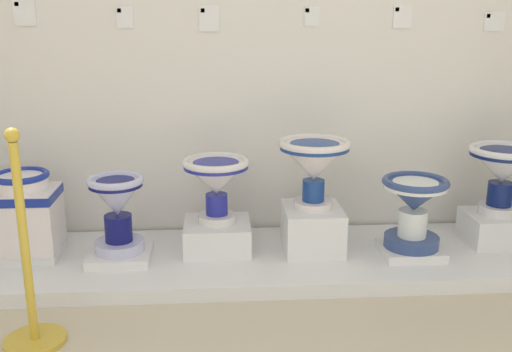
% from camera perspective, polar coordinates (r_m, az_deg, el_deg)
% --- Properties ---
extents(wall_back, '(4.10, 0.06, 3.07)m').
position_cam_1_polar(wall_back, '(3.72, 0.77, 16.75)').
color(wall_back, white).
rests_on(wall_back, ground_plane).
extents(display_platform, '(3.37, 0.87, 0.08)m').
position_cam_1_polar(display_platform, '(3.53, 1.33, -8.12)').
color(display_platform, white).
rests_on(display_platform, ground_plane).
extents(plinth_block_rightmost, '(0.36, 0.28, 0.05)m').
position_cam_1_polar(plinth_block_rightmost, '(3.71, -21.15, -6.93)').
color(plinth_block_rightmost, white).
rests_on(plinth_block_rightmost, display_platform).
extents(antique_toilet_rightmost, '(0.38, 0.32, 0.46)m').
position_cam_1_polar(antique_toilet_rightmost, '(3.62, -21.55, -3.07)').
color(antique_toilet_rightmost, white).
rests_on(antique_toilet_rightmost, plinth_block_rightmost).
extents(plinth_block_squat_floral, '(0.35, 0.33, 0.05)m').
position_cam_1_polar(plinth_block_squat_floral, '(3.52, -13.03, -7.46)').
color(plinth_block_squat_floral, white).
rests_on(plinth_block_squat_floral, display_platform).
extents(antique_toilet_squat_floral, '(0.32, 0.32, 0.44)m').
position_cam_1_polar(antique_toilet_squat_floral, '(3.41, -13.34, -2.70)').
color(antique_toilet_squat_floral, silver).
rests_on(antique_toilet_squat_floral, plinth_block_squat_floral).
extents(plinth_block_slender_white, '(0.39, 0.36, 0.17)m').
position_cam_1_polar(plinth_block_slender_white, '(3.55, -3.78, -5.81)').
color(plinth_block_slender_white, white).
rests_on(plinth_block_slender_white, display_platform).
extents(antique_toilet_slender_white, '(0.39, 0.39, 0.39)m').
position_cam_1_polar(antique_toilet_slender_white, '(3.43, -3.89, -0.21)').
color(antique_toilet_slender_white, white).
rests_on(antique_toilet_slender_white, plinth_block_slender_white).
extents(plinth_block_pale_glazed, '(0.34, 0.39, 0.26)m').
position_cam_1_polar(plinth_block_pale_glazed, '(3.54, 5.49, -5.10)').
color(plinth_block_pale_glazed, white).
rests_on(plinth_block_pale_glazed, display_platform).
extents(antique_toilet_pale_glazed, '(0.42, 0.42, 0.41)m').
position_cam_1_polar(antique_toilet_pale_glazed, '(3.42, 5.67, 1.47)').
color(antique_toilet_pale_glazed, white).
rests_on(antique_toilet_pale_glazed, plinth_block_pale_glazed).
extents(plinth_block_broad_patterned, '(0.35, 0.31, 0.05)m').
position_cam_1_polar(plinth_block_broad_patterned, '(3.61, 14.76, -6.98)').
color(plinth_block_broad_patterned, white).
rests_on(plinth_block_broad_patterned, display_platform).
extents(antique_toilet_broad_patterned, '(0.38, 0.38, 0.41)m').
position_cam_1_polar(antique_toilet_broad_patterned, '(3.51, 15.09, -2.50)').
color(antique_toilet_broad_patterned, navy).
rests_on(antique_toilet_broad_patterned, plinth_block_broad_patterned).
extents(plinth_block_central_ornate, '(0.37, 0.34, 0.18)m').
position_cam_1_polar(plinth_block_central_ornate, '(3.94, 22.25, -4.69)').
color(plinth_block_central_ornate, white).
rests_on(plinth_block_central_ornate, display_platform).
extents(antique_toilet_central_ornate, '(0.42, 0.42, 0.42)m').
position_cam_1_polar(antique_toilet_central_ornate, '(3.83, 22.84, 0.81)').
color(antique_toilet_central_ornate, white).
rests_on(antique_toilet_central_ornate, plinth_block_central_ornate).
extents(info_placard_first, '(0.13, 0.01, 0.16)m').
position_cam_1_polar(info_placard_first, '(3.84, -21.56, 14.58)').
color(info_placard_first, white).
extents(info_placard_second, '(0.10, 0.01, 0.13)m').
position_cam_1_polar(info_placard_second, '(3.71, -12.62, 14.82)').
color(info_placard_second, white).
extents(info_placard_third, '(0.12, 0.01, 0.15)m').
position_cam_1_polar(info_placard_third, '(3.67, -4.57, 15.02)').
color(info_placard_third, white).
extents(info_placard_fourth, '(0.09, 0.01, 0.12)m').
position_cam_1_polar(info_placard_fourth, '(3.72, 5.42, 15.19)').
color(info_placard_fourth, white).
extents(info_placard_fifth, '(0.12, 0.01, 0.14)m').
position_cam_1_polar(info_placard_fifth, '(3.85, 14.03, 14.80)').
color(info_placard_fifth, white).
extents(info_placard_sixth, '(0.13, 0.01, 0.11)m').
position_cam_1_polar(info_placard_sixth, '(4.06, 22.11, 13.74)').
color(info_placard_sixth, white).
extents(stanchion_post_near_left, '(0.28, 0.28, 1.00)m').
position_cam_1_polar(stanchion_post_near_left, '(2.85, -21.14, -10.10)').
color(stanchion_post_near_left, gold).
rests_on(stanchion_post_near_left, ground_plane).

